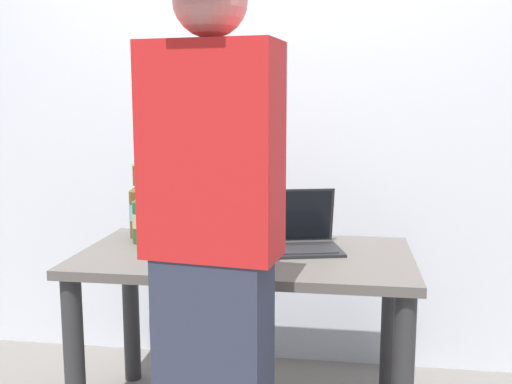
{
  "coord_description": "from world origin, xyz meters",
  "views": [
    {
      "loc": [
        0.39,
        -2.31,
        1.35
      ],
      "look_at": [
        0.04,
        0.0,
        0.99
      ],
      "focal_mm": 41.61,
      "sensor_mm": 36.0,
      "label": 1
    }
  ],
  "objects_px": {
    "beer_bottle_dark": "(137,209)",
    "person_figure": "(212,241)",
    "laptop": "(300,235)",
    "beer_bottle_amber": "(165,212)",
    "beer_bottle_brown": "(141,218)"
  },
  "relations": [
    {
      "from": "beer_bottle_dark",
      "to": "person_figure",
      "type": "relative_size",
      "value": 0.19
    },
    {
      "from": "laptop",
      "to": "person_figure",
      "type": "xyz_separation_m",
      "value": [
        -0.22,
        -0.69,
        0.13
      ]
    },
    {
      "from": "laptop",
      "to": "beer_bottle_dark",
      "type": "xyz_separation_m",
      "value": [
        -0.74,
        0.09,
        0.07
      ]
    },
    {
      "from": "laptop",
      "to": "beer_bottle_amber",
      "type": "distance_m",
      "value": 0.6
    },
    {
      "from": "person_figure",
      "to": "beer_bottle_dark",
      "type": "bearing_deg",
      "value": 123.61
    },
    {
      "from": "beer_bottle_brown",
      "to": "beer_bottle_dark",
      "type": "height_order",
      "value": "beer_bottle_dark"
    },
    {
      "from": "beer_bottle_amber",
      "to": "laptop",
      "type": "bearing_deg",
      "value": -4.86
    },
    {
      "from": "beer_bottle_brown",
      "to": "beer_bottle_amber",
      "type": "distance_m",
      "value": 0.11
    },
    {
      "from": "laptop",
      "to": "person_figure",
      "type": "height_order",
      "value": "person_figure"
    },
    {
      "from": "beer_bottle_brown",
      "to": "person_figure",
      "type": "xyz_separation_m",
      "value": [
        0.47,
        -0.68,
        0.08
      ]
    },
    {
      "from": "beer_bottle_brown",
      "to": "person_figure",
      "type": "height_order",
      "value": "person_figure"
    },
    {
      "from": "beer_bottle_dark",
      "to": "person_figure",
      "type": "bearing_deg",
      "value": -56.39
    },
    {
      "from": "beer_bottle_amber",
      "to": "person_figure",
      "type": "height_order",
      "value": "person_figure"
    },
    {
      "from": "beer_bottle_dark",
      "to": "person_figure",
      "type": "height_order",
      "value": "person_figure"
    },
    {
      "from": "person_figure",
      "to": "beer_bottle_amber",
      "type": "bearing_deg",
      "value": 116.99
    }
  ]
}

